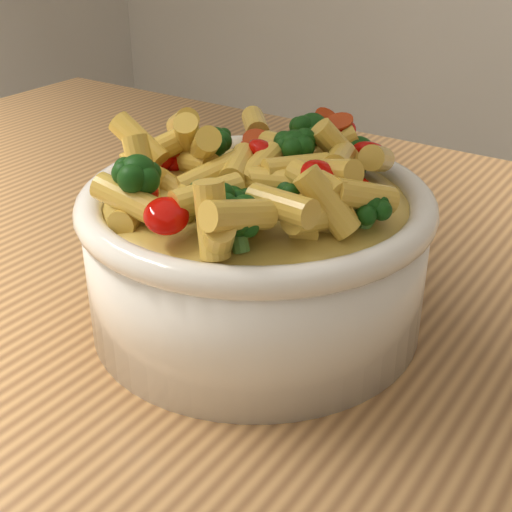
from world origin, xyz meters
The scene contains 3 objects.
table centered at (0.00, 0.00, 0.80)m, with size 1.20×0.80×0.90m.
serving_bowl centered at (0.08, -0.06, 0.96)m, with size 0.26×0.26×0.11m.
pasta_salad centered at (0.08, -0.06, 1.02)m, with size 0.20×0.20×0.05m.
Camera 1 is at (0.34, -0.45, 1.20)m, focal length 50.00 mm.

